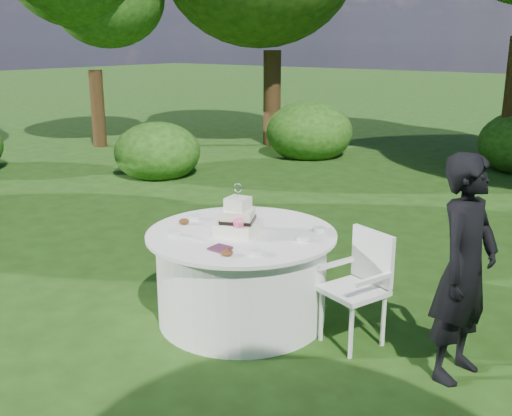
% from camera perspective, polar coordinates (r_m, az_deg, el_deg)
% --- Properties ---
extents(ground, '(80.00, 80.00, 0.00)m').
position_cam_1_polar(ground, '(5.19, -1.34, -10.41)').
color(ground, '#1F380F').
rests_on(ground, ground).
extents(napkins, '(0.14, 0.14, 0.02)m').
position_cam_1_polar(napkins, '(4.50, -3.44, -3.86)').
color(napkins, '#4A1F38').
rests_on(napkins, table).
extents(feather_plume, '(0.48, 0.07, 0.01)m').
position_cam_1_polar(feather_plume, '(4.76, -6.45, -2.86)').
color(feather_plume, white).
rests_on(feather_plume, table).
extents(guest, '(0.45, 0.62, 1.59)m').
position_cam_1_polar(guest, '(4.30, 19.27, -5.50)').
color(guest, black).
rests_on(guest, ground).
extents(table, '(1.56, 1.56, 0.77)m').
position_cam_1_polar(table, '(5.03, -1.37, -6.44)').
color(table, white).
rests_on(table, ground).
extents(cake, '(0.39, 0.39, 0.43)m').
position_cam_1_polar(cake, '(4.82, -1.72, -1.18)').
color(cake, white).
rests_on(cake, table).
extents(chair, '(0.53, 0.52, 0.89)m').
position_cam_1_polar(chair, '(4.69, 9.97, -6.68)').
color(chair, white).
rests_on(chair, ground).
extents(votives, '(1.17, 0.92, 0.04)m').
position_cam_1_polar(votives, '(4.89, -0.88, -2.08)').
color(votives, white).
rests_on(votives, table).
extents(petal_cups, '(0.88, 0.46, 0.05)m').
position_cam_1_polar(petal_cups, '(4.74, -4.99, -2.65)').
color(petal_cups, '#562D16').
rests_on(petal_cups, table).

